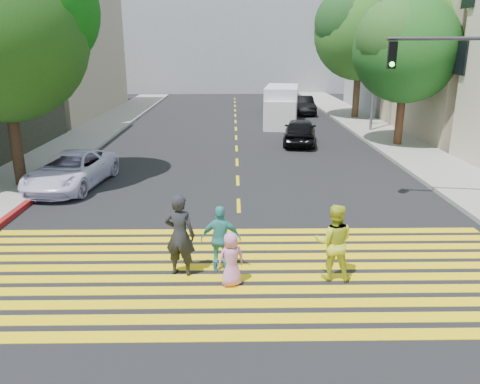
{
  "coord_description": "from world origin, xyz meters",
  "views": [
    {
      "loc": [
        -0.17,
        -8.43,
        4.95
      ],
      "look_at": [
        0.0,
        3.0,
        1.4
      ],
      "focal_mm": 35.0,
      "sensor_mm": 36.0,
      "label": 1
    }
  ],
  "objects_px": {
    "tree_right_far": "(362,28)",
    "pedestrian_woman": "(334,242)",
    "white_sedan": "(71,170)",
    "traffic_signal": "(476,95)",
    "dark_car_near": "(300,131)",
    "tree_right_near": "(408,43)",
    "white_van": "(281,107)",
    "pedestrian_man": "(180,235)",
    "pedestrian_child": "(231,259)",
    "pedestrian_extra": "(221,239)",
    "tree_left": "(2,26)",
    "dark_car_parked": "(303,105)",
    "silver_car": "(277,102)"
  },
  "relations": [
    {
      "from": "tree_right_far",
      "to": "pedestrian_woman",
      "type": "distance_m",
      "value": 25.56
    },
    {
      "from": "white_sedan",
      "to": "traffic_signal",
      "type": "relative_size",
      "value": 0.83
    },
    {
      "from": "white_sedan",
      "to": "dark_car_near",
      "type": "bearing_deg",
      "value": 46.95
    },
    {
      "from": "pedestrian_woman",
      "to": "tree_right_near",
      "type": "bearing_deg",
      "value": -105.51
    },
    {
      "from": "dark_car_near",
      "to": "tree_right_far",
      "type": "bearing_deg",
      "value": -111.43
    },
    {
      "from": "tree_right_far",
      "to": "white_van",
      "type": "xyz_separation_m",
      "value": [
        -5.65,
        -2.84,
        -5.01
      ]
    },
    {
      "from": "pedestrian_man",
      "to": "dark_car_near",
      "type": "relative_size",
      "value": 0.46
    },
    {
      "from": "traffic_signal",
      "to": "pedestrian_child",
      "type": "bearing_deg",
      "value": -136.66
    },
    {
      "from": "traffic_signal",
      "to": "pedestrian_extra",
      "type": "bearing_deg",
      "value": -141.45
    },
    {
      "from": "pedestrian_extra",
      "to": "dark_car_near",
      "type": "xyz_separation_m",
      "value": [
        3.82,
        14.66,
        -0.08
      ]
    },
    {
      "from": "pedestrian_man",
      "to": "dark_car_near",
      "type": "distance_m",
      "value": 15.57
    },
    {
      "from": "pedestrian_child",
      "to": "dark_car_near",
      "type": "bearing_deg",
      "value": -124.15
    },
    {
      "from": "tree_left",
      "to": "pedestrian_extra",
      "type": "height_order",
      "value": "tree_left"
    },
    {
      "from": "tree_left",
      "to": "dark_car_parked",
      "type": "distance_m",
      "value": 23.99
    },
    {
      "from": "tree_right_far",
      "to": "dark_car_parked",
      "type": "height_order",
      "value": "tree_right_far"
    },
    {
      "from": "traffic_signal",
      "to": "white_van",
      "type": "bearing_deg",
      "value": 113.3
    },
    {
      "from": "pedestrian_man",
      "to": "traffic_signal",
      "type": "height_order",
      "value": "traffic_signal"
    },
    {
      "from": "pedestrian_woman",
      "to": "white_sedan",
      "type": "bearing_deg",
      "value": -33.4
    },
    {
      "from": "pedestrian_extra",
      "to": "white_van",
      "type": "height_order",
      "value": "white_van"
    },
    {
      "from": "pedestrian_child",
      "to": "white_van",
      "type": "distance_m",
      "value": 21.79
    },
    {
      "from": "white_sedan",
      "to": "pedestrian_woman",
      "type": "bearing_deg",
      "value": -34.33
    },
    {
      "from": "tree_left",
      "to": "dark_car_near",
      "type": "bearing_deg",
      "value": 34.84
    },
    {
      "from": "tree_right_near",
      "to": "dark_car_near",
      "type": "xyz_separation_m",
      "value": [
        -5.04,
        0.67,
        -4.42
      ]
    },
    {
      "from": "tree_left",
      "to": "pedestrian_man",
      "type": "height_order",
      "value": "tree_left"
    },
    {
      "from": "white_van",
      "to": "dark_car_near",
      "type": "bearing_deg",
      "value": -78.48
    },
    {
      "from": "pedestrian_child",
      "to": "tree_right_near",
      "type": "bearing_deg",
      "value": -141.42
    },
    {
      "from": "traffic_signal",
      "to": "pedestrian_man",
      "type": "bearing_deg",
      "value": -143.18
    },
    {
      "from": "tree_left",
      "to": "pedestrian_extra",
      "type": "distance_m",
      "value": 11.18
    },
    {
      "from": "white_sedan",
      "to": "dark_car_parked",
      "type": "bearing_deg",
      "value": 67.26
    },
    {
      "from": "pedestrian_child",
      "to": "white_van",
      "type": "xyz_separation_m",
      "value": [
        3.21,
        21.55,
        0.59
      ]
    },
    {
      "from": "tree_left",
      "to": "dark_car_parked",
      "type": "relative_size",
      "value": 2.02
    },
    {
      "from": "pedestrian_child",
      "to": "dark_car_near",
      "type": "relative_size",
      "value": 0.3
    },
    {
      "from": "traffic_signal",
      "to": "dark_car_near",
      "type": "bearing_deg",
      "value": 118.85
    },
    {
      "from": "pedestrian_man",
      "to": "pedestrian_extra",
      "type": "height_order",
      "value": "pedestrian_man"
    },
    {
      "from": "tree_right_near",
      "to": "pedestrian_man",
      "type": "relative_size",
      "value": 3.98
    },
    {
      "from": "tree_right_far",
      "to": "pedestrian_child",
      "type": "relative_size",
      "value": 7.57
    },
    {
      "from": "dark_car_parked",
      "to": "pedestrian_child",
      "type": "bearing_deg",
      "value": -102.17
    },
    {
      "from": "silver_car",
      "to": "white_van",
      "type": "relative_size",
      "value": 0.88
    },
    {
      "from": "tree_left",
      "to": "pedestrian_woman",
      "type": "bearing_deg",
      "value": -36.2
    },
    {
      "from": "dark_car_near",
      "to": "traffic_signal",
      "type": "distance_m",
      "value": 11.52
    },
    {
      "from": "dark_car_near",
      "to": "silver_car",
      "type": "distance_m",
      "value": 13.65
    },
    {
      "from": "tree_right_far",
      "to": "pedestrian_child",
      "type": "height_order",
      "value": "tree_right_far"
    },
    {
      "from": "silver_car",
      "to": "dark_car_parked",
      "type": "height_order",
      "value": "silver_car"
    },
    {
      "from": "pedestrian_woman",
      "to": "white_van",
      "type": "xyz_separation_m",
      "value": [
        0.95,
        21.27,
        0.33
      ]
    },
    {
      "from": "pedestrian_extra",
      "to": "white_sedan",
      "type": "xyz_separation_m",
      "value": [
        -5.65,
        6.84,
        -0.14
      ]
    },
    {
      "from": "tree_left",
      "to": "white_sedan",
      "type": "distance_m",
      "value": 5.28
    },
    {
      "from": "tree_left",
      "to": "pedestrian_woman",
      "type": "xyz_separation_m",
      "value": [
        9.91,
        -7.25,
        -4.74
      ]
    },
    {
      "from": "pedestrian_child",
      "to": "pedestrian_extra",
      "type": "distance_m",
      "value": 0.76
    },
    {
      "from": "silver_car",
      "to": "white_van",
      "type": "xyz_separation_m",
      "value": [
        -0.4,
        -7.46,
        0.48
      ]
    },
    {
      "from": "dark_car_near",
      "to": "tree_left",
      "type": "bearing_deg",
      "value": 43.64
    }
  ]
}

